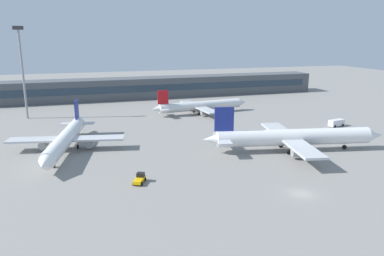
% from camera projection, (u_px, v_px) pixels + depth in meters
% --- Properties ---
extents(ground_plane, '(400.00, 400.00, 0.00)m').
position_uv_depth(ground_plane, '(218.00, 137.00, 102.52)').
color(ground_plane, gray).
extents(terminal_building, '(146.95, 12.13, 9.00)m').
position_uv_depth(terminal_building, '(160.00, 87.00, 167.45)').
color(terminal_building, '#4C5156').
rests_on(terminal_building, ground_plane).
extents(airplane_near, '(44.50, 31.43, 11.08)m').
position_uv_depth(airplane_near, '(295.00, 137.00, 89.14)').
color(airplane_near, white).
rests_on(airplane_near, ground_plane).
extents(airplane_mid, '(27.88, 39.47, 9.83)m').
position_uv_depth(airplane_mid, '(65.00, 139.00, 88.71)').
color(airplane_mid, white).
rests_on(airplane_mid, ground_plane).
extents(airplane_far, '(37.12, 26.00, 9.17)m').
position_uv_depth(airplane_far, '(201.00, 106.00, 132.35)').
color(airplane_far, silver).
rests_on(airplane_far, ground_plane).
extents(baggage_tug_yellow, '(3.00, 3.89, 1.75)m').
position_uv_depth(baggage_tug_yellow, '(140.00, 179.00, 70.22)').
color(baggage_tug_yellow, '#F2B20C').
rests_on(baggage_tug_yellow, ground_plane).
extents(service_van_white, '(5.50, 3.13, 2.08)m').
position_uv_depth(service_van_white, '(336.00, 123.00, 113.83)').
color(service_van_white, white).
rests_on(service_van_white, ground_plane).
extents(floodlight_tower_west, '(3.20, 0.80, 30.08)m').
position_uv_depth(floodlight_tower_west, '(22.00, 67.00, 120.93)').
color(floodlight_tower_west, gray).
rests_on(floodlight_tower_west, ground_plane).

